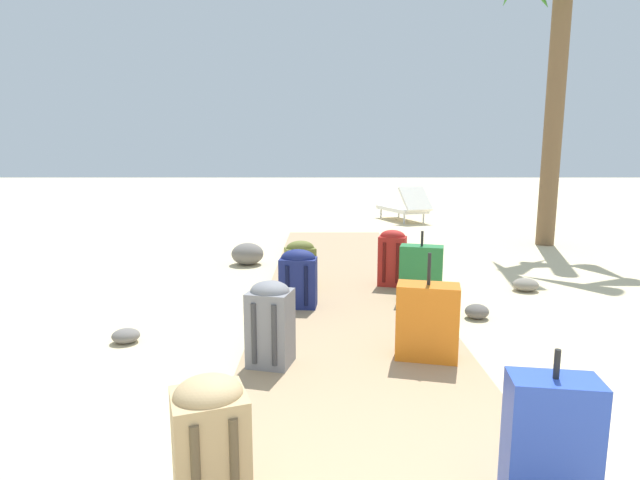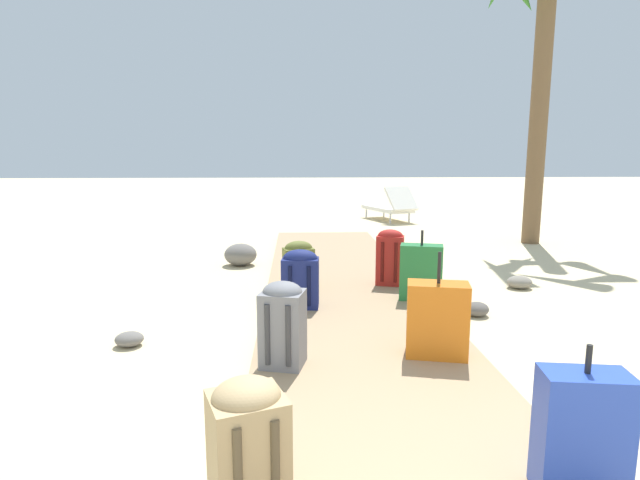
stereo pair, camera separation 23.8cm
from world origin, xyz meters
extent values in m
plane|color=beige|center=(0.00, 3.23, 0.00)|extent=(60.00, 60.00, 0.00)
cube|color=tan|center=(0.00, 4.04, 0.04)|extent=(1.62, 8.08, 0.08)
cube|color=#2847B7|center=(0.65, 0.86, 0.34)|extent=(0.37, 0.23, 0.53)
cylinder|color=black|center=(0.65, 0.86, 0.67)|extent=(0.02, 0.02, 0.12)
cube|color=tan|center=(-0.69, 0.85, 0.31)|extent=(0.35, 0.34, 0.47)
ellipsoid|color=tan|center=(-0.69, 0.85, 0.55)|extent=(0.34, 0.32, 0.14)
cylinder|color=brown|center=(-0.72, 0.70, 0.31)|extent=(0.05, 0.05, 0.37)
cylinder|color=brown|center=(-0.58, 0.75, 0.31)|extent=(0.05, 0.05, 0.37)
cube|color=#237538|center=(0.70, 3.71, 0.35)|extent=(0.44, 0.29, 0.54)
cylinder|color=black|center=(0.70, 3.71, 0.69)|extent=(0.02, 0.02, 0.14)
cube|color=slate|center=(-0.59, 2.22, 0.33)|extent=(0.32, 0.31, 0.50)
ellipsoid|color=slate|center=(-0.59, 2.22, 0.58)|extent=(0.31, 0.29, 0.14)
cylinder|color=#3A3A3D|center=(-0.69, 2.11, 0.33)|extent=(0.04, 0.04, 0.40)
cylinder|color=#3A3A3D|center=(-0.55, 2.08, 0.33)|extent=(0.04, 0.04, 0.40)
cube|color=orange|center=(0.47, 2.32, 0.34)|extent=(0.45, 0.31, 0.52)
cylinder|color=black|center=(0.47, 2.32, 0.71)|extent=(0.02, 0.02, 0.22)
cube|color=navy|center=(-0.46, 3.52, 0.31)|extent=(0.35, 0.25, 0.46)
ellipsoid|color=navy|center=(-0.46, 3.52, 0.54)|extent=(0.33, 0.24, 0.17)
cylinder|color=black|center=(-0.55, 3.41, 0.31)|extent=(0.04, 0.04, 0.36)
cylinder|color=black|center=(-0.39, 3.40, 0.31)|extent=(0.04, 0.04, 0.36)
cube|color=olive|center=(-0.47, 4.28, 0.29)|extent=(0.35, 0.26, 0.41)
ellipsoid|color=olive|center=(-0.47, 4.28, 0.49)|extent=(0.33, 0.25, 0.16)
cylinder|color=#333516|center=(-0.53, 4.16, 0.29)|extent=(0.04, 0.04, 0.33)
cylinder|color=#333516|center=(-0.37, 4.20, 0.29)|extent=(0.04, 0.04, 0.33)
cube|color=red|center=(0.51, 4.29, 0.35)|extent=(0.32, 0.26, 0.53)
ellipsoid|color=red|center=(0.51, 4.29, 0.61)|extent=(0.31, 0.24, 0.14)
cylinder|color=#5B110F|center=(0.42, 4.22, 0.35)|extent=(0.04, 0.04, 0.43)
cylinder|color=#5B110F|center=(0.55, 4.18, 0.35)|extent=(0.04, 0.04, 0.43)
cylinder|color=brown|center=(3.47, 7.25, 2.20)|extent=(0.29, 0.30, 4.40)
cube|color=white|center=(1.60, 10.43, 0.26)|extent=(1.04, 1.52, 0.08)
cube|color=white|center=(1.80, 9.87, 0.54)|extent=(0.73, 0.66, 0.50)
cylinder|color=silver|center=(1.18, 10.87, 0.11)|extent=(0.04, 0.04, 0.22)
cylinder|color=silver|center=(1.64, 11.04, 0.11)|extent=(0.04, 0.04, 0.22)
cylinder|color=silver|center=(1.56, 9.82, 0.11)|extent=(0.04, 0.04, 0.22)
cylinder|color=silver|center=(2.01, 9.98, 0.11)|extent=(0.04, 0.04, 0.22)
ellipsoid|color=gray|center=(1.98, 4.36, 0.07)|extent=(0.28, 0.24, 0.14)
ellipsoid|color=slate|center=(-1.25, 5.71, 0.15)|extent=(0.50, 0.49, 0.29)
ellipsoid|color=#5B5651|center=(1.16, 3.42, 0.06)|extent=(0.30, 0.30, 0.13)
ellipsoid|color=slate|center=(-1.80, 2.82, 0.06)|extent=(0.24, 0.22, 0.11)
camera|label=1|loc=(-0.26, -0.97, 1.46)|focal=28.20mm
camera|label=2|loc=(-0.50, -0.96, 1.46)|focal=28.20mm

